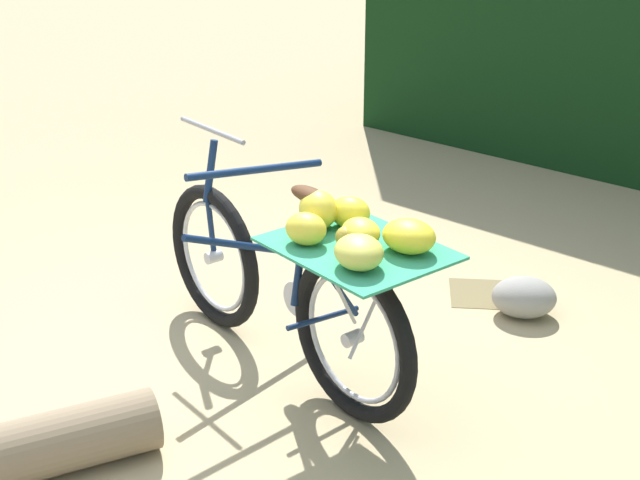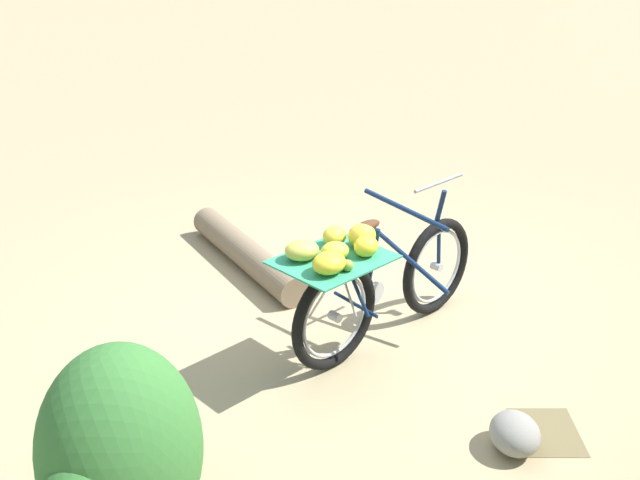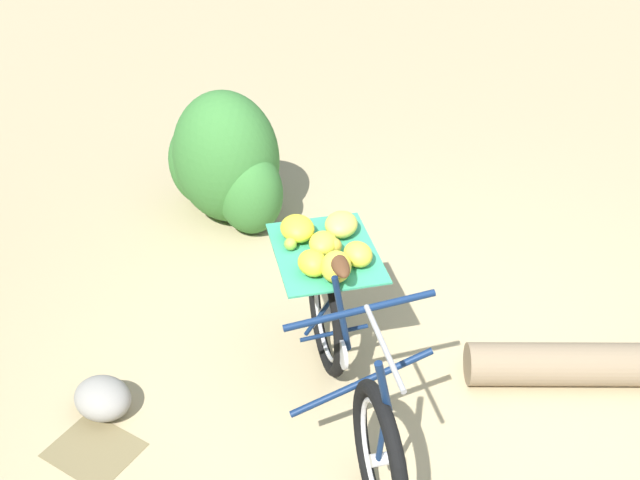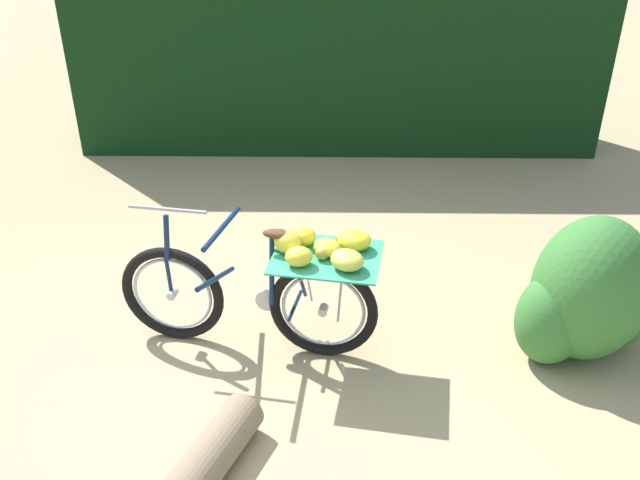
{
  "view_description": "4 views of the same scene",
  "coord_description": "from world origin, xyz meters",
  "px_view_note": "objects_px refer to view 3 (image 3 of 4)",
  "views": [
    {
      "loc": [
        -0.73,
        3.36,
        2.15
      ],
      "look_at": [
        -0.44,
        0.3,
        0.85
      ],
      "focal_mm": 49.81,
      "sensor_mm": 36.0,
      "label": 1
    },
    {
      "loc": [
        -4.67,
        0.26,
        2.71
      ],
      "look_at": [
        -0.5,
        0.28,
        0.87
      ],
      "focal_mm": 41.55,
      "sensor_mm": 36.0,
      "label": 2
    },
    {
      "loc": [
        1.08,
        -2.57,
        3.07
      ],
      "look_at": [
        -0.69,
        0.33,
        0.73
      ],
      "focal_mm": 41.31,
      "sensor_mm": 36.0,
      "label": 3
    },
    {
      "loc": [
        1.58,
        3.14,
        2.96
      ],
      "look_at": [
        -0.6,
        0.08,
        0.84
      ],
      "focal_mm": 37.86,
      "sensor_mm": 36.0,
      "label": 4
    }
  ],
  "objects_px": {
    "fallen_log": "(616,364)",
    "shrub_cluster": "(225,164)",
    "path_stone": "(103,398)",
    "bicycle": "(343,340)"
  },
  "relations": [
    {
      "from": "fallen_log",
      "to": "path_stone",
      "type": "distance_m",
      "value": 2.87
    },
    {
      "from": "bicycle",
      "to": "fallen_log",
      "type": "height_order",
      "value": "bicycle"
    },
    {
      "from": "bicycle",
      "to": "path_stone",
      "type": "distance_m",
      "value": 1.36
    },
    {
      "from": "shrub_cluster",
      "to": "path_stone",
      "type": "relative_size",
      "value": 3.24
    },
    {
      "from": "bicycle",
      "to": "path_stone",
      "type": "relative_size",
      "value": 4.5
    },
    {
      "from": "bicycle",
      "to": "fallen_log",
      "type": "bearing_deg",
      "value": 84.74
    },
    {
      "from": "bicycle",
      "to": "fallen_log",
      "type": "distance_m",
      "value": 1.62
    },
    {
      "from": "fallen_log",
      "to": "shrub_cluster",
      "type": "xyz_separation_m",
      "value": [
        -2.96,
        0.27,
        0.32
      ]
    },
    {
      "from": "shrub_cluster",
      "to": "path_stone",
      "type": "distance_m",
      "value": 2.1
    },
    {
      "from": "fallen_log",
      "to": "shrub_cluster",
      "type": "relative_size",
      "value": 1.58
    }
  ]
}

